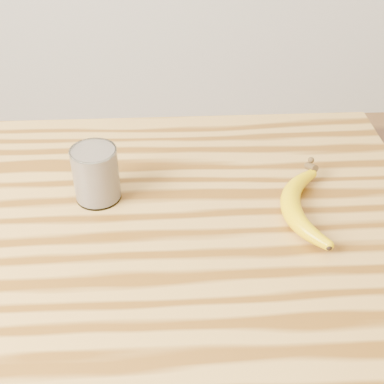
{
  "coord_description": "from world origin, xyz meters",
  "views": [
    {
      "loc": [
        0.15,
        -0.68,
        1.5
      ],
      "look_at": [
        0.18,
        0.07,
        0.93
      ],
      "focal_mm": 50.0,
      "sensor_mm": 36.0,
      "label": 1
    }
  ],
  "objects": [
    {
      "name": "table",
      "position": [
        0.0,
        0.0,
        0.77
      ],
      "size": [
        1.2,
        0.8,
        0.9
      ],
      "color": "#B4833C",
      "rests_on": "ground"
    },
    {
      "name": "smoothie_glass",
      "position": [
        0.01,
        0.11,
        0.95
      ],
      "size": [
        0.08,
        0.08,
        0.1
      ],
      "color": "white",
      "rests_on": "table"
    },
    {
      "name": "banana",
      "position": [
        0.35,
        0.04,
        0.92
      ],
      "size": [
        0.13,
        0.3,
        0.04
      ],
      "primitive_type": null,
      "rotation": [
        0.0,
        0.0,
        -0.1
      ],
      "color": "#E2B400",
      "rests_on": "table"
    }
  ]
}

